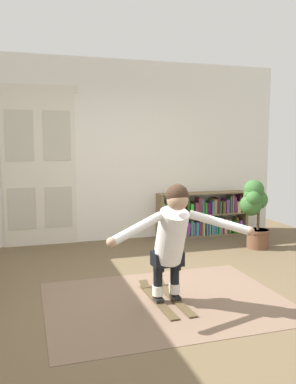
% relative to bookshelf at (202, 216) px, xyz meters
% --- Properties ---
extents(ground_plane, '(7.20, 7.20, 0.00)m').
position_rel_bookshelf_xyz_m(ground_plane, '(-1.64, -2.39, -0.34)').
color(ground_plane, brown).
extents(back_wall, '(6.00, 0.10, 2.90)m').
position_rel_bookshelf_xyz_m(back_wall, '(-1.64, 0.21, 1.11)').
color(back_wall, silver).
rests_on(back_wall, ground).
extents(double_door, '(1.22, 0.05, 2.45)m').
position_rel_bookshelf_xyz_m(double_door, '(-2.66, 0.15, 0.89)').
color(double_door, beige).
rests_on(double_door, ground).
extents(rug, '(2.38, 1.78, 0.01)m').
position_rel_bookshelf_xyz_m(rug, '(-1.57, -2.56, -0.33)').
color(rug, '#775D4B').
rests_on(rug, ground).
extents(bookshelf, '(1.59, 0.30, 0.75)m').
position_rel_bookshelf_xyz_m(bookshelf, '(0.00, 0.00, 0.00)').
color(bookshelf, olive).
rests_on(bookshelf, ground).
extents(potted_plant, '(0.46, 0.43, 1.03)m').
position_rel_bookshelf_xyz_m(potted_plant, '(0.42, -0.95, 0.28)').
color(potted_plant, brown).
rests_on(potted_plant, ground).
extents(skis_pair, '(0.30, 0.94, 0.07)m').
position_rel_bookshelf_xyz_m(skis_pair, '(-1.57, -2.53, -0.31)').
color(skis_pair, brown).
rests_on(skis_pair, rug).
extents(person_skier, '(1.41, 0.61, 1.14)m').
position_rel_bookshelf_xyz_m(person_skier, '(-1.56, -2.70, 0.37)').
color(person_skier, white).
rests_on(person_skier, skis_pair).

